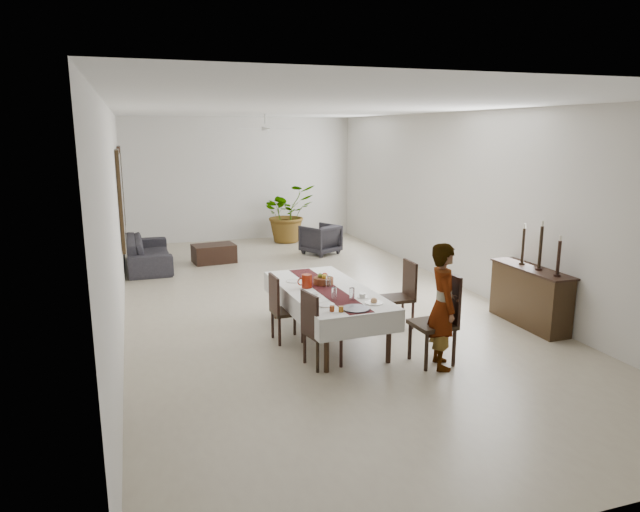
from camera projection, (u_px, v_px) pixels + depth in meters
The scene contains 87 objects.
floor at pixel (308, 301), 9.79m from camera, with size 6.00×12.00×0.00m, color #BBB095.
ceiling at pixel (307, 109), 9.10m from camera, with size 6.00×12.00×0.02m, color white.
wall_back at pixel (241, 179), 15.00m from camera, with size 6.00×0.02×3.20m, color silver.
wall_front at pixel (567, 320), 3.88m from camera, with size 6.00×0.02×3.20m, color silver.
wall_left at pixel (116, 217), 8.52m from camera, with size 0.02×12.00×3.20m, color silver.
wall_right at pixel (465, 201), 10.36m from camera, with size 0.02×12.00×3.20m, color silver.
dining_table_top at pixel (326, 291), 7.89m from camera, with size 0.95×2.28×0.05m, color black.
table_leg_fl at pixel (327, 346), 6.84m from camera, with size 0.07×0.07×0.66m, color black.
table_leg_fr at pixel (389, 337), 7.12m from camera, with size 0.07×0.07×0.66m, color black.
table_leg_bl at pixel (276, 298), 8.81m from camera, with size 0.07×0.07×0.66m, color black.
table_leg_br at pixel (326, 292), 9.10m from camera, with size 0.07×0.07×0.66m, color black.
tablecloth_top at pixel (326, 289), 7.89m from camera, with size 1.12×2.45×0.01m, color white.
tablecloth_drape_left at pixel (288, 303), 7.72m from camera, with size 0.01×2.45×0.28m, color silver.
tablecloth_drape_right at pixel (363, 295), 8.11m from camera, with size 0.01×2.45×0.28m, color silver.
tablecloth_drape_near at pixel (363, 326), 6.80m from camera, with size 1.12×0.01×0.28m, color silver.
tablecloth_drape_far at pixel (298, 278), 9.03m from camera, with size 1.12×0.01×0.28m, color silver.
table_runner at pixel (326, 288), 7.88m from camera, with size 0.33×2.37×0.00m, color #52171A.
red_pitcher at pixel (307, 281), 7.91m from camera, with size 0.14×0.14×0.19m, color maroon.
pitcher_handle at pixel (301, 282), 7.88m from camera, with size 0.11×0.11×0.02m, color maroon.
wine_glass_near at pixel (352, 294), 7.34m from camera, with size 0.07×0.07×0.16m, color white.
wine_glass_mid at pixel (334, 294), 7.36m from camera, with size 0.07×0.07×0.16m, color white.
wine_glass_far at pixel (328, 282), 7.93m from camera, with size 0.07×0.07×0.16m, color white.
teacup_right at pixel (362, 296), 7.46m from camera, with size 0.09×0.09×0.06m, color silver.
saucer_right at pixel (362, 297), 7.46m from camera, with size 0.14×0.14×0.01m, color silver.
teacup_left at pixel (315, 295), 7.48m from camera, with size 0.09×0.09×0.06m, color white.
saucer_left at pixel (315, 297), 7.48m from camera, with size 0.14×0.14×0.01m, color silver.
plate_near_right at pixel (374, 303), 7.21m from camera, with size 0.23×0.23×0.01m, color white.
bread_near_right at pixel (374, 301), 7.20m from camera, with size 0.09×0.09×0.09m, color tan.
plate_near_left at pixel (326, 305), 7.13m from camera, with size 0.23×0.23×0.01m, color white.
plate_far_left at pixel (294, 281), 8.26m from camera, with size 0.23×0.23×0.01m, color white.
serving_tray at pixel (356, 309), 6.97m from camera, with size 0.34×0.34×0.02m, color #403F44.
jam_jar_a at pixel (341, 309), 6.87m from camera, with size 0.06×0.06×0.07m, color #905514.
jam_jar_b at pixel (332, 309), 6.89m from camera, with size 0.06×0.06×0.07m, color maroon.
fruit_basket at pixel (323, 281), 8.11m from camera, with size 0.28×0.28×0.09m, color brown.
fruit_red at pixel (325, 276), 8.12m from camera, with size 0.09×0.09×0.09m, color #A02410.
fruit_green at pixel (320, 276), 8.10m from camera, with size 0.08×0.08×0.08m, color #5A7222.
fruit_yellow at pixel (325, 277), 8.05m from camera, with size 0.08×0.08×0.08m, color gold.
chair_right_near_seat at pixel (432, 324), 7.09m from camera, with size 0.48×0.48×0.05m, color black.
chair_right_near_leg_fl at pixel (454, 348), 7.03m from camera, with size 0.05×0.05×0.48m, color black.
chair_right_near_leg_fr at pixel (436, 337), 7.39m from camera, with size 0.05×0.05×0.48m, color black.
chair_right_near_leg_bl at pixel (426, 352), 6.89m from camera, with size 0.05×0.05×0.48m, color black.
chair_right_near_leg_br at pixel (410, 341), 7.25m from camera, with size 0.05×0.05×0.48m, color black.
chair_right_near_back at pixel (449, 297), 7.09m from camera, with size 0.48×0.04×0.61m, color black.
chair_right_far_seat at pixel (398, 298), 8.42m from camera, with size 0.42×0.42×0.05m, color black.
chair_right_far_leg_fl at pixel (413, 316), 8.36m from camera, with size 0.04×0.04×0.41m, color black.
chair_right_far_leg_fr at pixel (403, 309), 8.68m from camera, with size 0.04×0.04×0.41m, color black.
chair_right_far_leg_bl at pixel (391, 318), 8.26m from camera, with size 0.04×0.04×0.41m, color black.
chair_right_far_leg_br at pixel (382, 311), 8.58m from camera, with size 0.04×0.04×0.41m, color black.
chair_right_far_back at pixel (410, 279), 8.41m from camera, with size 0.42×0.04×0.53m, color black.
chair_left_near_seat at pixel (323, 333), 7.03m from camera, with size 0.41×0.41×0.05m, color black.
chair_left_near_leg_fl at pixel (305, 348), 7.14m from camera, with size 0.04×0.04×0.40m, color black.
chair_left_near_leg_fr at pixel (318, 357), 6.85m from camera, with size 0.04×0.04×0.40m, color black.
chair_left_near_leg_bl at pixel (328, 343), 7.29m from camera, with size 0.04×0.04×0.40m, color black.
chair_left_near_leg_br at pixel (341, 352), 7.01m from camera, with size 0.04×0.04×0.40m, color black.
chair_left_near_back at pixel (310, 314), 6.88m from camera, with size 0.41×0.04×0.52m, color black.
chair_left_far_seat at pixel (287, 312), 7.86m from camera, with size 0.40×0.40×0.05m, color black.
chair_left_far_leg_fl at pixel (273, 324), 8.00m from camera, with size 0.04×0.04×0.40m, color black.
chair_left_far_leg_fr at pixel (280, 332), 7.70m from camera, with size 0.04×0.04×0.40m, color black.
chair_left_far_leg_bl at pixel (295, 322), 8.12m from camera, with size 0.04×0.04×0.40m, color black.
chair_left_far_leg_br at pixel (302, 329), 7.82m from camera, with size 0.04×0.04×0.40m, color black.
chair_left_far_back at pixel (274, 294), 7.74m from camera, with size 0.40×0.04×0.51m, color black.
woman at pixel (443, 306), 6.92m from camera, with size 0.57×0.37×1.56m, color gray.
sideboard_body at pixel (530, 297), 8.50m from camera, with size 0.38×1.42×0.85m, color black.
sideboard_top at pixel (532, 269), 8.41m from camera, with size 0.42×1.48×0.03m, color black.
candlestick_near_base at pixel (557, 275), 7.92m from camera, with size 0.09×0.09×0.03m, color black.
candlestick_near_shaft at pixel (559, 258), 7.86m from camera, with size 0.05×0.05×0.47m, color black.
candlestick_near_candle at pixel (560, 238), 7.80m from camera, with size 0.03×0.03×0.08m, color white.
candlestick_mid_base at pixel (539, 269), 8.27m from camera, with size 0.09×0.09×0.03m, color black.
candlestick_mid_shaft at pixel (541, 247), 8.20m from camera, with size 0.05×0.05×0.62m, color black.
candlestick_mid_candle at pixel (543, 224), 8.12m from camera, with size 0.03×0.03×0.08m, color silver.
candlestick_far_base at pixel (522, 263), 8.62m from camera, with size 0.09×0.09×0.03m, color black.
candlestick_far_shaft at pixel (523, 246), 8.56m from camera, with size 0.05×0.05×0.52m, color black.
candlestick_far_candle at pixel (525, 226), 8.49m from camera, with size 0.03×0.03×0.08m, color white.
sofa at pixel (149, 252), 12.14m from camera, with size 2.21×0.86×0.64m, color #2C292F.
armchair at pixel (320, 239), 13.45m from camera, with size 0.75×0.77×0.70m, color #28252A.
coffee_table at pixel (214, 253), 12.60m from camera, with size 0.90×0.60×0.40m, color black.
potted_plant at pixel (288, 213), 14.85m from camera, with size 1.36×1.18×1.51m, color #315221.
mirror_frame_near at pixel (121, 200), 10.57m from camera, with size 0.06×1.05×1.85m, color black.
mirror_glass_near at pixel (123, 200), 10.58m from camera, with size 0.01×0.90×1.70m, color silver.
mirror_frame_far at pixel (122, 189), 12.52m from camera, with size 0.06×1.05×1.85m, color black.
mirror_glass_far at pixel (123, 189), 12.53m from camera, with size 0.01×0.90×1.70m, color white.
fan_rod at pixel (265, 119), 11.90m from camera, with size 0.04×0.04×0.20m, color silver.
fan_hub at pixel (265, 129), 11.94m from camera, with size 0.16×0.16×0.08m, color silver.
fan_blade_n at pixel (262, 129), 12.27m from camera, with size 0.10×0.55×0.01m, color white.
fan_blade_s at pixel (269, 129), 11.62m from camera, with size 0.10×0.55×0.01m, color silver.
fan_blade_e at pixel (282, 129), 12.05m from camera, with size 0.55×0.10×0.01m, color silver.
fan_blade_w at pixel (249, 129), 11.83m from camera, with size 0.55×0.10×0.01m, color silver.
Camera 1 is at (-2.77, -8.97, 2.87)m, focal length 32.00 mm.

